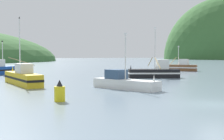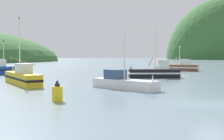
{
  "view_description": "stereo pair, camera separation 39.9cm",
  "coord_description": "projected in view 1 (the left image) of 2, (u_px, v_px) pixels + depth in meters",
  "views": [
    {
      "loc": [
        -13.34,
        -18.0,
        3.52
      ],
      "look_at": [
        -0.71,
        21.93,
        1.4
      ],
      "focal_mm": 48.42,
      "sensor_mm": 36.0,
      "label": 1
    },
    {
      "loc": [
        -12.96,
        -18.12,
        3.52
      ],
      "look_at": [
        -0.71,
        21.93,
        1.4
      ],
      "focal_mm": 48.42,
      "sensor_mm": 36.0,
      "label": 2
    }
  ],
  "objects": [
    {
      "name": "fishing_boat_white",
      "position": [
        124.0,
        82.0,
        31.08
      ],
      "size": [
        5.47,
        7.55,
        5.76
      ],
      "rotation": [
        0.0,
        0.0,
        5.24
      ],
      "color": "white",
      "rests_on": "ground"
    },
    {
      "name": "fishing_boat_blue",
      "position": [
        3.0,
        69.0,
        54.4
      ],
      "size": [
        10.36,
        10.06,
        6.04
      ],
      "rotation": [
        0.0,
        0.0,
        0.8
      ],
      "color": "#19479E",
      "rests_on": "ground"
    },
    {
      "name": "fishing_boat_black",
      "position": [
        155.0,
        72.0,
        46.21
      ],
      "size": [
        8.06,
        10.28,
        7.7
      ],
      "rotation": [
        0.0,
        0.0,
        2.88
      ],
      "color": "black",
      "rests_on": "ground"
    },
    {
      "name": "fishing_boat_brown",
      "position": [
        178.0,
        67.0,
        65.94
      ],
      "size": [
        8.0,
        8.63,
        5.43
      ],
      "rotation": [
        0.0,
        0.0,
        2.39
      ],
      "color": "brown",
      "rests_on": "ground"
    },
    {
      "name": "fishing_boat_yellow",
      "position": [
        23.0,
        77.0,
        35.38
      ],
      "size": [
        4.26,
        10.4,
        8.01
      ],
      "rotation": [
        0.0,
        0.0,
        1.81
      ],
      "color": "gold",
      "rests_on": "ground"
    },
    {
      "name": "ground_plane",
      "position": [
        215.0,
        105.0,
        21.33
      ],
      "size": [
        600.0,
        600.0,
        0.0
      ],
      "primitive_type": "plane",
      "color": "slate"
    },
    {
      "name": "channel_buoy",
      "position": [
        60.0,
        92.0,
        22.71
      ],
      "size": [
        0.81,
        0.81,
        1.64
      ],
      "color": "yellow",
      "rests_on": "ground"
    }
  ]
}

